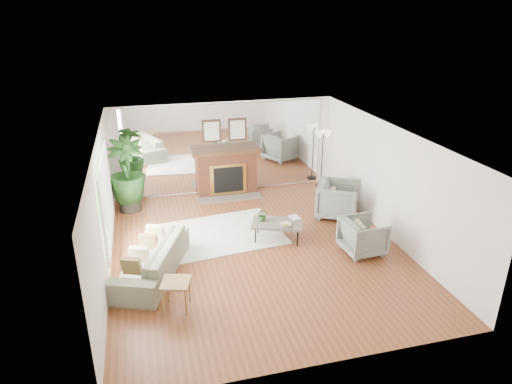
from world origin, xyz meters
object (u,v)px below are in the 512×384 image
object	(u,v)px
armchair_back	(337,200)
potted_ficus	(127,173)
armchair_front	(363,236)
side_table	(176,286)
coffee_table	(277,224)
sofa	(151,259)
floor_lamp	(323,140)
fireplace	(227,171)

from	to	relation	value
armchair_back	potted_ficus	distance (m)	5.22
armchair_front	side_table	size ratio (longest dim) A/B	1.44
coffee_table	potted_ficus	size ratio (longest dim) A/B	0.67
armchair_back	sofa	bearing A→B (deg)	138.25
floor_lamp	coffee_table	bearing A→B (deg)	-127.71
armchair_back	floor_lamp	distance (m)	2.22
sofa	side_table	world-z (taller)	sofa
coffee_table	armchair_back	xyz separation A→B (m)	(1.79, 0.83, 0.04)
sofa	armchair_back	world-z (taller)	armchair_back
floor_lamp	fireplace	bearing A→B (deg)	176.63
coffee_table	floor_lamp	world-z (taller)	floor_lamp
fireplace	armchair_front	xyz separation A→B (m)	(2.12, -3.92, -0.28)
fireplace	side_table	bearing A→B (deg)	-110.61
armchair_front	side_table	xyz separation A→B (m)	(-3.95, -0.97, 0.07)
fireplace	coffee_table	size ratio (longest dim) A/B	1.64
side_table	potted_ficus	world-z (taller)	potted_ficus
armchair_front	coffee_table	bearing A→B (deg)	54.66
coffee_table	floor_lamp	size ratio (longest dim) A/B	0.77
fireplace	armchair_front	bearing A→B (deg)	-61.64
fireplace	potted_ficus	size ratio (longest dim) A/B	1.09
side_table	sofa	bearing A→B (deg)	106.75
side_table	armchair_back	bearing A→B (deg)	33.54
side_table	armchair_front	bearing A→B (deg)	13.77
fireplace	floor_lamp	size ratio (longest dim) A/B	1.26
armchair_back	potted_ficus	bearing A→B (deg)	100.92
coffee_table	armchair_front	world-z (taller)	armchair_front
armchair_back	side_table	distance (m)	4.99
sofa	potted_ficus	size ratio (longest dim) A/B	1.22
fireplace	floor_lamp	distance (m)	2.80
sofa	armchair_back	size ratio (longest dim) A/B	2.36
coffee_table	sofa	size ratio (longest dim) A/B	0.55
sofa	floor_lamp	size ratio (longest dim) A/B	1.40
fireplace	floor_lamp	xyz separation A→B (m)	(2.70, -0.16, 0.73)
floor_lamp	potted_ficus	bearing A→B (deg)	-176.50
armchair_front	potted_ficus	size ratio (longest dim) A/B	0.44
sofa	side_table	size ratio (longest dim) A/B	3.95
potted_ficus	coffee_table	bearing A→B (deg)	-38.29
armchair_back	fireplace	bearing A→B (deg)	76.92
sofa	armchair_front	distance (m)	4.33
coffee_table	potted_ficus	world-z (taller)	potted_ficus
armchair_back	armchair_front	bearing A→B (deg)	-157.25
armchair_front	floor_lamp	bearing A→B (deg)	-12.87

